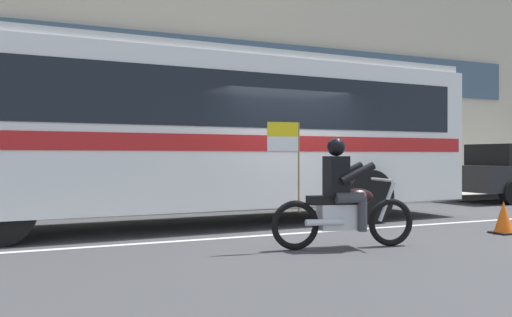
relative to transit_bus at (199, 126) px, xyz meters
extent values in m
plane|color=#3D3D3F|center=(1.36, -1.19, -1.88)|extent=(60.00, 60.00, 0.00)
cube|color=#B7B2A8|center=(1.36, 3.91, -1.81)|extent=(28.00, 3.80, 0.15)
cube|color=silver|center=(1.36, -1.79, -1.88)|extent=(26.60, 0.14, 0.01)
cube|color=#B2A893|center=(1.36, 6.21, 4.13)|extent=(28.00, 0.80, 12.02)
cube|color=#384C60|center=(1.36, 5.77, 2.32)|extent=(25.76, 0.10, 1.40)
cube|color=white|center=(0.00, 0.01, -0.15)|extent=(11.11, 2.99, 2.70)
cube|color=black|center=(0.00, 0.01, 0.40)|extent=(10.23, 3.00, 0.96)
cube|color=red|center=(0.00, 0.01, -0.35)|extent=(10.89, 3.01, 0.28)
cube|color=silver|center=(0.00, 0.01, 1.26)|extent=(10.88, 2.86, 0.16)
cylinder|color=black|center=(3.03, -1.17, -1.36)|extent=(1.04, 0.30, 1.04)
torus|color=black|center=(1.77, -3.48, -1.54)|extent=(0.69, 0.22, 0.69)
torus|color=black|center=(0.34, -3.21, -1.54)|extent=(0.69, 0.22, 0.69)
cube|color=silver|center=(1.00, -3.33, -1.44)|extent=(0.68, 0.40, 0.36)
ellipsoid|color=black|center=(1.25, -3.38, -1.16)|extent=(0.52, 0.37, 0.24)
cube|color=black|center=(0.81, -3.30, -1.20)|extent=(0.60, 0.36, 0.12)
cylinder|color=silver|center=(1.71, -3.47, -1.24)|extent=(0.28, 0.11, 0.58)
cylinder|color=silver|center=(1.63, -3.45, -0.92)|extent=(0.16, 0.64, 0.04)
cylinder|color=silver|center=(0.68, -3.43, -1.49)|extent=(0.56, 0.19, 0.09)
cube|color=black|center=(0.94, -3.32, -0.86)|extent=(0.34, 0.41, 0.56)
sphere|color=black|center=(0.94, -3.32, -0.45)|extent=(0.26, 0.26, 0.26)
cylinder|color=#38383D|center=(1.11, -3.17, -1.16)|extent=(0.44, 0.23, 0.15)
cylinder|color=#38383D|center=(1.28, -3.20, -1.40)|extent=(0.13, 0.13, 0.46)
cylinder|color=#38383D|center=(1.04, -3.52, -1.16)|extent=(0.44, 0.23, 0.15)
cylinder|color=#38383D|center=(1.22, -3.56, -1.40)|extent=(0.13, 0.13, 0.46)
cylinder|color=black|center=(1.21, -3.17, -0.82)|extent=(0.53, 0.21, 0.32)
cylinder|color=black|center=(1.13, -3.56, -0.82)|extent=(0.53, 0.21, 0.32)
cylinder|color=olive|center=(0.39, -3.22, -0.73)|extent=(0.02, 0.02, 1.25)
cube|color=yellow|center=(0.16, -3.17, -0.21)|extent=(0.44, 0.10, 0.20)
cube|color=white|center=(0.16, -3.17, -0.41)|extent=(0.44, 0.10, 0.20)
cylinder|color=black|center=(8.88, 0.55, -1.56)|extent=(0.64, 0.22, 0.64)
cone|color=#EA590F|center=(4.29, -3.25, -1.61)|extent=(0.32, 0.32, 0.55)
cube|color=black|center=(4.29, -3.25, -1.87)|extent=(0.36, 0.36, 0.03)
camera|label=1|loc=(-3.26, -9.87, -0.57)|focal=38.23mm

